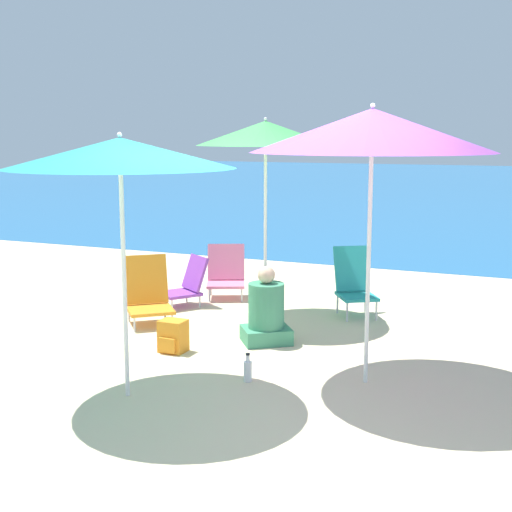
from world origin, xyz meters
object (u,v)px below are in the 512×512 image
at_px(beach_chair_teal, 354,282).
at_px(beach_chair_pink, 226,273).
at_px(person_seated_near, 266,313).
at_px(water_bottle, 248,370).
at_px(beach_umbrella_teal, 120,153).
at_px(beach_umbrella_purple, 372,131).
at_px(beach_chair_purple, 187,284).
at_px(beach_umbrella_green, 266,134).
at_px(beach_chair_orange, 148,294).
at_px(backpack_orange, 173,336).

xyz_separation_m(beach_chair_teal, beach_chair_pink, (-1.80, 0.24, -0.07)).
bearing_deg(person_seated_near, water_bottle, -21.56).
height_order(beach_umbrella_teal, person_seated_near, beach_umbrella_teal).
distance_m(beach_umbrella_purple, beach_chair_teal, 2.95).
bearing_deg(beach_umbrella_teal, beach_chair_purple, 110.04).
relative_size(beach_umbrella_green, beach_umbrella_purple, 0.97).
height_order(beach_chair_pink, water_bottle, beach_chair_pink).
bearing_deg(beach_chair_purple, beach_umbrella_purple, 0.51).
xyz_separation_m(beach_chair_pink, person_seated_near, (1.30, -1.73, -0.00)).
relative_size(beach_umbrella_green, beach_chair_orange, 2.99).
height_order(beach_umbrella_purple, water_bottle, beach_umbrella_purple).
relative_size(beach_chair_teal, water_bottle, 3.14).
bearing_deg(backpack_orange, water_bottle, -25.25).
bearing_deg(beach_chair_teal, beach_chair_orange, 179.20).
bearing_deg(beach_chair_pink, person_seated_near, -77.76).
bearing_deg(beach_umbrella_purple, beach_umbrella_teal, -147.37).
relative_size(beach_umbrella_green, water_bottle, 9.09).
distance_m(beach_chair_pink, water_bottle, 3.30).
bearing_deg(beach_chair_teal, person_seated_near, -141.56).
relative_size(beach_chair_pink, beach_chair_purple, 1.03).
relative_size(beach_umbrella_purple, beach_chair_teal, 2.97).
height_order(beach_chair_teal, beach_chair_pink, beach_chair_teal).
bearing_deg(beach_umbrella_purple, beach_chair_purple, 146.63).
relative_size(beach_umbrella_green, beach_umbrella_teal, 1.08).
xyz_separation_m(beach_chair_pink, beach_chair_purple, (-0.22, -0.66, -0.03)).
bearing_deg(beach_chair_pink, beach_umbrella_green, -65.84).
xyz_separation_m(beach_umbrella_green, beach_chair_teal, (0.92, 0.54, -1.74)).
bearing_deg(beach_chair_pink, beach_chair_purple, -133.34).
relative_size(beach_umbrella_purple, beach_chair_purple, 3.49).
relative_size(beach_chair_orange, beach_chair_purple, 1.13).
height_order(beach_umbrella_green, person_seated_near, beach_umbrella_green).
relative_size(beach_umbrella_purple, beach_chair_pink, 3.39).
height_order(beach_umbrella_teal, beach_chair_purple, beach_umbrella_teal).
distance_m(beach_umbrella_teal, beach_chair_purple, 3.54).
distance_m(beach_chair_teal, beach_chair_purple, 2.07).
xyz_separation_m(beach_chair_teal, person_seated_near, (-0.50, -1.49, -0.08)).
bearing_deg(water_bottle, beach_umbrella_purple, 22.63).
xyz_separation_m(beach_umbrella_teal, beach_chair_orange, (-1.09, 2.05, -1.64)).
height_order(beach_chair_pink, person_seated_near, person_seated_near).
xyz_separation_m(beach_umbrella_green, person_seated_near, (0.42, -0.96, -1.81)).
distance_m(beach_chair_orange, backpack_orange, 1.21).
bearing_deg(beach_umbrella_green, beach_chair_orange, -146.29).
relative_size(beach_chair_pink, water_bottle, 2.76).
height_order(beach_chair_orange, beach_chair_pink, beach_chair_orange).
height_order(beach_umbrella_green, backpack_orange, beach_umbrella_green).
height_order(beach_chair_orange, beach_chair_purple, beach_chair_orange).
height_order(beach_umbrella_green, water_bottle, beach_umbrella_green).
xyz_separation_m(beach_umbrella_purple, beach_umbrella_teal, (-1.71, -1.09, -0.17)).
xyz_separation_m(beach_chair_orange, beach_chair_purple, (0.02, 0.87, -0.05)).
distance_m(beach_chair_purple, person_seated_near, 1.86).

